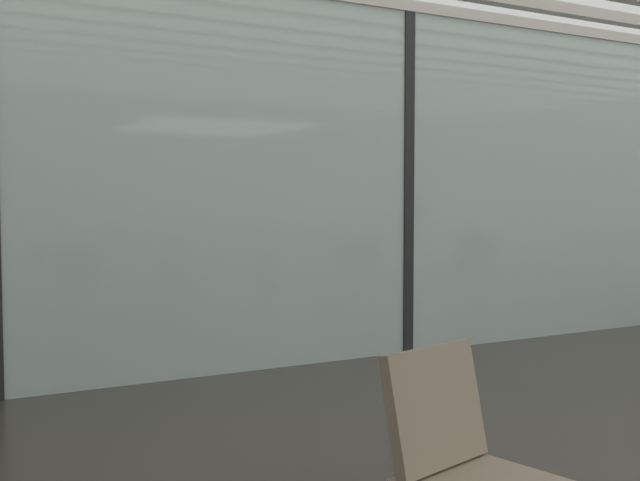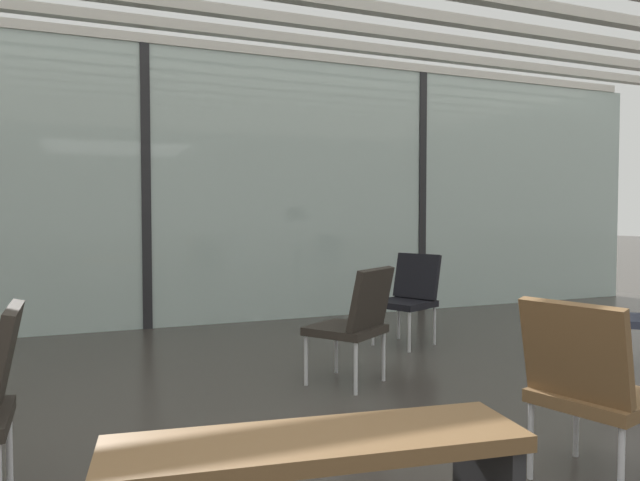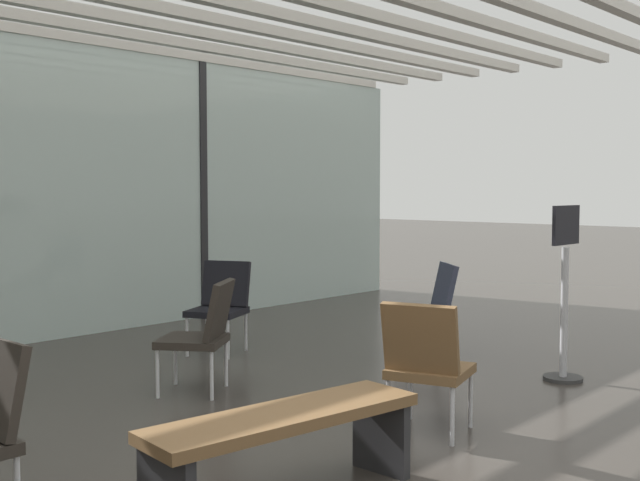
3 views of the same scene
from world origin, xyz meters
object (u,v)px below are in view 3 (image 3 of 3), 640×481
Objects in this scene: lounge_chair_4 at (431,303)px; lounge_chair_1 at (221,301)px; lounge_chair_0 at (426,359)px; waiting_bench at (285,432)px; lounge_chair_3 at (204,329)px; info_sign at (565,298)px.

lounge_chair_1 is at bearing -101.46° from lounge_chair_4.
lounge_chair_0 is 0.57× the size of waiting_bench.
lounge_chair_1 is at bearing -169.81° from lounge_chair_3.
lounge_chair_3 and lounge_chair_4 have the same top height.
lounge_chair_0 is at bearing -179.94° from info_sign.
lounge_chair_3 is at bearing -61.84° from lounge_chair_4.
waiting_bench is (-1.10, -1.98, -0.13)m from lounge_chair_3.
waiting_bench is 1.07× the size of info_sign.
lounge_chair_3 is at bearing -69.95° from lounge_chair_1.
lounge_chair_1 is at bearing 111.33° from info_sign.
lounge_chair_3 is 1.00× the size of lounge_chair_4.
info_sign reaches higher than lounge_chair_1.
lounge_chair_1 and lounge_chair_3 have the same top height.
lounge_chair_4 is at bearing 86.48° from info_sign.
lounge_chair_1 is 0.57× the size of waiting_bench.
info_sign reaches higher than lounge_chair_0.
lounge_chair_4 is at bearing 13.34° from lounge_chair_1.
lounge_chair_0 is at bearing -168.34° from waiting_bench.
lounge_chair_0 is 2.48m from lounge_chair_4.
lounge_chair_4 reaches higher than waiting_bench.
lounge_chair_1 is at bearing -118.08° from waiting_bench.
lounge_chair_3 is at bearing 140.06° from info_sign.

